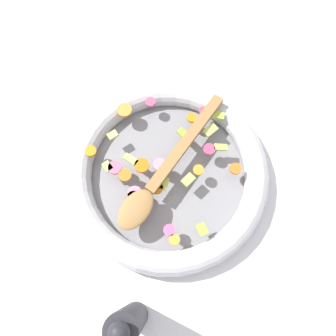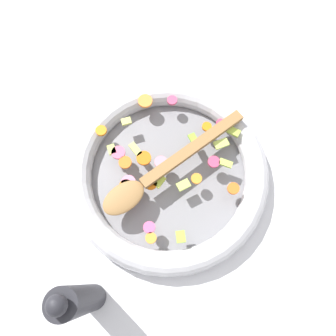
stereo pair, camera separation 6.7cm
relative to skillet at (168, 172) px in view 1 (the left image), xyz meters
name	(u,v)px [view 1 (the left image)]	position (x,y,z in m)	size (l,w,h in m)	color
ground_plane	(168,175)	(0.00, 0.00, -0.02)	(4.00, 4.00, 0.00)	silver
skillet	(168,172)	(0.00, 0.00, 0.00)	(0.43, 0.43, 0.05)	slate
chopped_vegetables	(159,165)	(-0.02, -0.01, 0.03)	(0.33, 0.29, 0.01)	orange
wooden_spoon	(163,173)	(0.00, -0.02, 0.04)	(0.13, 0.34, 0.01)	olive
pepper_mill	(129,322)	(0.18, -0.23, 0.09)	(0.05, 0.05, 0.24)	#232328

